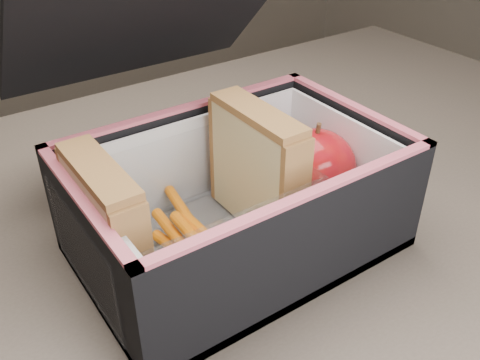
{
  "coord_description": "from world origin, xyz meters",
  "views": [
    {
      "loc": [
        -0.23,
        -0.32,
        1.08
      ],
      "look_at": [
        -0.0,
        0.0,
        0.81
      ],
      "focal_mm": 40.0,
      "sensor_mm": 36.0,
      "label": 1
    }
  ],
  "objects": [
    {
      "name": "kitchen_table",
      "position": [
        0.0,
        0.0,
        0.66
      ],
      "size": [
        1.2,
        0.8,
        0.75
      ],
      "color": "brown",
      "rests_on": "ground"
    },
    {
      "name": "sandwich_left",
      "position": [
        -0.13,
        0.0,
        0.82
      ],
      "size": [
        0.03,
        0.1,
        0.11
      ],
      "color": "#D2BB7D",
      "rests_on": "plastic_tub"
    },
    {
      "name": "carrot_sticks",
      "position": [
        -0.06,
        -0.01,
        0.78
      ],
      "size": [
        0.05,
        0.14,
        0.03
      ],
      "color": "orange",
      "rests_on": "plastic_tub"
    },
    {
      "name": "paper_napkin",
      "position": [
        0.08,
        -0.0,
        0.77
      ],
      "size": [
        0.09,
        0.09,
        0.01
      ],
      "primitive_type": "cube",
      "rotation": [
        0.0,
        0.0,
        -0.34
      ],
      "color": "white",
      "rests_on": "lunch_bag"
    },
    {
      "name": "plastic_tub",
      "position": [
        -0.06,
        0.0,
        0.8
      ],
      "size": [
        0.19,
        0.14,
        0.08
      ],
      "primitive_type": null,
      "color": "white",
      "rests_on": "lunch_bag"
    },
    {
      "name": "lunch_bag",
      "position": [
        -0.01,
        -0.0,
        0.81
      ],
      "size": [
        0.28,
        0.31,
        0.23
      ],
      "color": "black",
      "rests_on": "kitchen_table"
    },
    {
      "name": "sandwich_right",
      "position": [
        0.02,
        0.0,
        0.82
      ],
      "size": [
        0.03,
        0.1,
        0.12
      ],
      "color": "#D2BB7D",
      "rests_on": "plastic_tub"
    },
    {
      "name": "red_apple",
      "position": [
        0.08,
        -0.01,
        0.81
      ],
      "size": [
        0.1,
        0.1,
        0.08
      ],
      "rotation": [
        0.0,
        0.0,
        -0.41
      ],
      "color": "maroon",
      "rests_on": "paper_napkin"
    }
  ]
}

